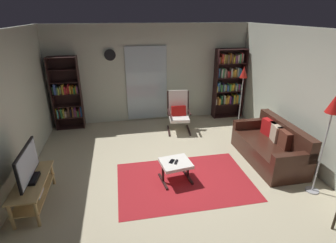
{
  "coord_description": "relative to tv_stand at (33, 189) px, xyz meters",
  "views": [
    {
      "loc": [
        -0.86,
        -4.07,
        2.84
      ],
      "look_at": [
        0.04,
        0.63,
        0.83
      ],
      "focal_mm": 27.77,
      "sensor_mm": 36.0,
      "label": 1
    }
  ],
  "objects": [
    {
      "name": "wall_clock",
      "position": [
        1.27,
        3.22,
        1.55
      ],
      "size": [
        0.29,
        0.03,
        0.29
      ],
      "color": "silver"
    },
    {
      "name": "ground_plane",
      "position": [
        2.31,
        0.4,
        -0.3
      ],
      "size": [
        7.02,
        7.02,
        0.0
      ],
      "primitive_type": "plane",
      "color": "#BEB392"
    },
    {
      "name": "bookshelf_near_sofa",
      "position": [
        4.49,
        3.09,
        0.74
      ],
      "size": [
        0.84,
        0.3,
        1.95
      ],
      "color": "black",
      "rests_on": "ground"
    },
    {
      "name": "lounge_armchair",
      "position": [
        2.89,
        2.39,
        0.24
      ],
      "size": [
        0.63,
        0.71,
        1.02
      ],
      "color": "black",
      "rests_on": "ground"
    },
    {
      "name": "floor_lamp_by_sofa",
      "position": [
        4.59,
        -0.54,
        1.17
      ],
      "size": [
        0.23,
        0.23,
        1.74
      ],
      "color": "#A5A5AD",
      "rests_on": "ground"
    },
    {
      "name": "wall_left",
      "position": [
        -0.39,
        0.4,
        1.0
      ],
      "size": [
        0.06,
        6.0,
        2.6
      ],
      "primitive_type": "cube",
      "color": "beige",
      "rests_on": "ground"
    },
    {
      "name": "glass_door_panel",
      "position": [
        2.18,
        3.23,
        0.75
      ],
      "size": [
        1.1,
        0.01,
        2.0
      ],
      "primitive_type": "cube",
      "color": "silver"
    },
    {
      "name": "floor_lamp_by_shelf",
      "position": [
        4.5,
        2.26,
        1.01
      ],
      "size": [
        0.22,
        0.22,
        1.62
      ],
      "color": "#A5A5AD",
      "rests_on": "ground"
    },
    {
      "name": "wall_back",
      "position": [
        2.31,
        3.3,
        1.0
      ],
      "size": [
        5.6,
        0.06,
        2.6
      ],
      "primitive_type": "cube",
      "color": "beige",
      "rests_on": "ground"
    },
    {
      "name": "wall_right",
      "position": [
        5.01,
        0.4,
        1.0
      ],
      "size": [
        0.06,
        6.0,
        2.6
      ],
      "primitive_type": "cube",
      "color": "beige",
      "rests_on": "ground"
    },
    {
      "name": "tv_stand",
      "position": [
        0.0,
        0.0,
        0.0
      ],
      "size": [
        0.43,
        1.12,
        0.45
      ],
      "color": "tan",
      "rests_on": "ground"
    },
    {
      "name": "bookshelf_near_tv",
      "position": [
        0.1,
        3.09,
        0.56
      ],
      "size": [
        0.71,
        0.3,
        1.87
      ],
      "color": "black",
      "rests_on": "ground"
    },
    {
      "name": "tv_remote",
      "position": [
        2.34,
        0.19,
        0.1
      ],
      "size": [
        0.1,
        0.15,
        0.02
      ],
      "primitive_type": "cube",
      "rotation": [
        0.0,
        0.0,
        -0.45
      ],
      "color": "black",
      "rests_on": "ottoman"
    },
    {
      "name": "ottoman",
      "position": [
        2.33,
        0.22,
        0.02
      ],
      "size": [
        0.58,
        0.55,
        0.39
      ],
      "color": "white",
      "rests_on": "ground"
    },
    {
      "name": "cell_phone",
      "position": [
        2.27,
        0.23,
        0.1
      ],
      "size": [
        0.13,
        0.15,
        0.01
      ],
      "primitive_type": "cube",
      "rotation": [
        0.0,
        0.0,
        -0.57
      ],
      "color": "black",
      "rests_on": "ottoman"
    },
    {
      "name": "television",
      "position": [
        0.0,
        0.01,
        0.41
      ],
      "size": [
        0.2,
        0.87,
        0.55
      ],
      "color": "black",
      "rests_on": "tv_stand"
    },
    {
      "name": "leather_sofa",
      "position": [
        4.4,
        0.54,
        0.01
      ],
      "size": [
        0.82,
        1.71,
        0.82
      ],
      "color": "#3A1E15",
      "rests_on": "ground"
    },
    {
      "name": "area_rug",
      "position": [
        2.49,
        0.15,
        -0.29
      ],
      "size": [
        2.4,
        1.61,
        0.01
      ],
      "primitive_type": "cube",
      "color": "#A72026",
      "rests_on": "ground"
    }
  ]
}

